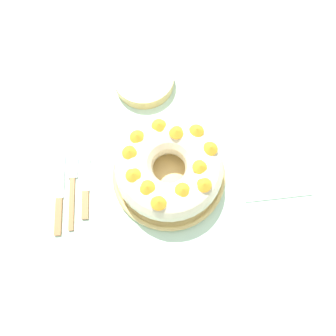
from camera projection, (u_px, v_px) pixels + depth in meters
ground_plane at (164, 222)px, 1.53m from camera, size 8.00×8.00×0.00m
dining_table at (161, 183)px, 0.91m from camera, size 1.14×1.29×0.74m
serving_dish at (168, 175)px, 0.82m from camera, size 0.28×0.28×0.02m
bundt_cake at (168, 168)px, 0.77m from camera, size 0.25×0.25×0.10m
fork at (71, 188)px, 0.81m from camera, size 0.02×0.18×0.01m
serving_knife at (58, 200)px, 0.80m from camera, size 0.02×0.20×0.01m
cake_knife at (85, 192)px, 0.81m from camera, size 0.02×0.16×0.01m
side_bowl at (143, 80)px, 0.90m from camera, size 0.16×0.16×0.03m
napkin at (273, 176)px, 0.83m from camera, size 0.18×0.13×0.00m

